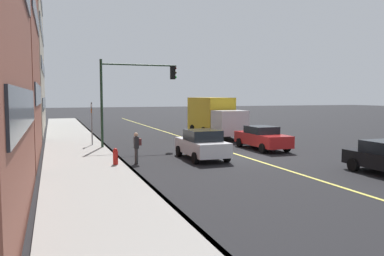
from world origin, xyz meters
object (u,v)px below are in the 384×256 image
object	(u,v)px
street_sign_post	(92,121)
fire_hydrant	(115,158)
truck_yellow	(214,116)
car_white	(202,144)
car_red	(262,138)
pedestrian_with_backpack	(137,146)
traffic_light_mast	(132,87)

from	to	relation	value
street_sign_post	fire_hydrant	xyz separation A→B (m)	(-8.06, -0.30, -1.29)
truck_yellow	fire_hydrant	world-z (taller)	truck_yellow
fire_hydrant	car_white	bearing A→B (deg)	-79.47
street_sign_post	car_red	bearing A→B (deg)	-116.02
car_white	fire_hydrant	xyz separation A→B (m)	(-0.89, 4.79, -0.34)
car_red	truck_yellow	bearing A→B (deg)	-0.71
pedestrian_with_backpack	fire_hydrant	size ratio (longest dim) A/B	1.69
truck_yellow	street_sign_post	size ratio (longest dim) A/B	2.52
car_red	traffic_light_mast	xyz separation A→B (m)	(3.55, 7.65, 3.23)
traffic_light_mast	street_sign_post	size ratio (longest dim) A/B	1.92
truck_yellow	pedestrian_with_backpack	world-z (taller)	truck_yellow
truck_yellow	car_white	bearing A→B (deg)	153.45
car_red	truck_yellow	size ratio (longest dim) A/B	0.61
truck_yellow	street_sign_post	distance (m)	10.66
traffic_light_mast	car_red	bearing A→B (deg)	-114.89
car_white	street_sign_post	xyz separation A→B (m)	(7.17, 5.10, 0.95)
car_white	truck_yellow	distance (m)	11.48
truck_yellow	traffic_light_mast	distance (m)	9.22
car_white	car_red	xyz separation A→B (m)	(2.23, -5.02, -0.04)
pedestrian_with_backpack	fire_hydrant	world-z (taller)	pedestrian_with_backpack
traffic_light_mast	truck_yellow	bearing A→B (deg)	-60.10
car_white	car_red	distance (m)	5.49
truck_yellow	fire_hydrant	size ratio (longest dim) A/B	8.02
truck_yellow	traffic_light_mast	bearing A→B (deg)	119.90
street_sign_post	pedestrian_with_backpack	bearing A→B (deg)	-168.62
traffic_light_mast	street_sign_post	bearing A→B (deg)	60.62
street_sign_post	fire_hydrant	size ratio (longest dim) A/B	3.18
car_white	street_sign_post	distance (m)	8.85
truck_yellow	fire_hydrant	xyz separation A→B (m)	(-11.12, 9.91, -1.26)
truck_yellow	traffic_light_mast	xyz separation A→B (m)	(-4.45, 7.74, 2.27)
car_red	pedestrian_with_backpack	world-z (taller)	pedestrian_with_backpack
car_red	street_sign_post	bearing A→B (deg)	63.98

